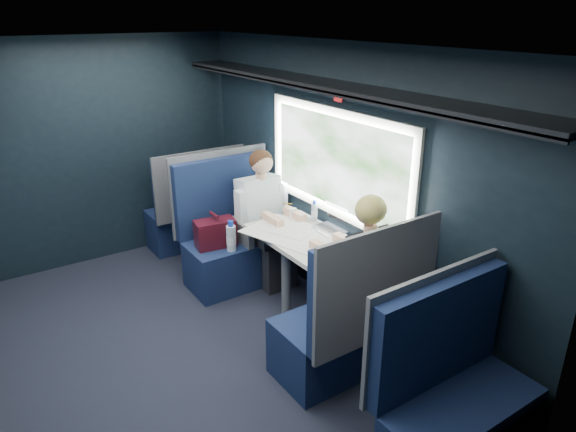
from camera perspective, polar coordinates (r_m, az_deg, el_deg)
ground at (r=4.28m, az=-10.40°, el=-14.51°), size 2.80×4.20×0.01m
room_shell at (r=3.62m, az=-11.65°, el=4.87°), size 3.00×4.40×2.40m
table at (r=4.37m, az=1.45°, el=-3.13°), size 0.62×1.00×0.74m
seat_bay_near at (r=5.05m, az=-6.09°, el=-2.63°), size 1.04×0.62×1.26m
seat_bay_far at (r=3.79m, az=6.88°, el=-11.86°), size 1.04×0.62×1.26m
seat_row_front at (r=5.84m, az=-10.26°, el=0.45°), size 1.04×0.51×1.16m
seat_row_back at (r=3.30m, az=17.83°, el=-18.89°), size 1.04×0.51×1.16m
man at (r=4.92m, az=-2.59°, el=0.51°), size 0.53×0.56×1.32m
woman at (r=3.88m, az=8.32°, el=-5.67°), size 0.53×0.56×1.32m
papers at (r=4.38m, az=0.34°, el=-1.88°), size 0.74×0.89×0.01m
laptop at (r=4.46m, az=5.00°, el=-0.76°), size 0.22×0.29×0.22m
bottle_small at (r=4.62m, az=2.94°, el=0.51°), size 0.06×0.06×0.19m
cup at (r=4.70m, az=0.55°, el=0.35°), size 0.07×0.07×0.09m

